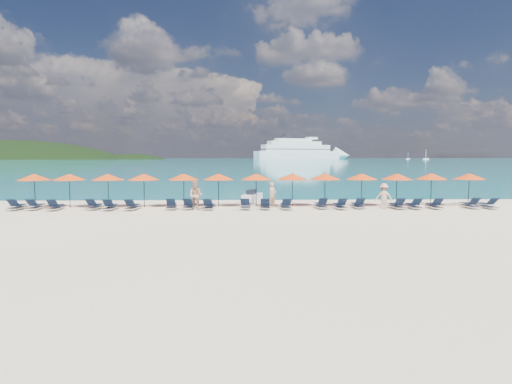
{
  "coord_description": "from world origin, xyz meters",
  "views": [
    {
      "loc": [
        -0.8,
        -22.74,
        3.32
      ],
      "look_at": [
        0.0,
        3.0,
        1.2
      ],
      "focal_mm": 30.0,
      "sensor_mm": 36.0,
      "label": 1
    }
  ],
  "objects": [
    {
      "name": "cruise_ship",
      "position": [
        83.49,
        548.63,
        10.14
      ],
      "size": [
        139.28,
        68.11,
        38.97
      ],
      "rotation": [
        0.0,
        0.0,
        0.34
      ],
      "color": "white",
      "rests_on": "ground"
    },
    {
      "name": "lounger_0",
      "position": [
        -14.94,
        4.27,
        0.24
      ],
      "size": [
        0.71,
        1.73,
        0.66
      ],
      "rotation": [
        0.0,
        0.0,
        0.06
      ],
      "color": "silver",
      "rests_on": "ground"
    },
    {
      "name": "lounger_1",
      "position": [
        -13.82,
        4.33,
        0.24
      ],
      "size": [
        0.64,
        1.71,
        0.66
      ],
      "rotation": [
        0.0,
        0.0,
        0.01
      ],
      "color": "silver",
      "rests_on": "ground"
    },
    {
      "name": "lounger_5",
      "position": [
        -7.71,
        4.05,
        0.24
      ],
      "size": [
        0.74,
        1.74,
        0.66
      ],
      "rotation": [
        0.0,
        0.0,
        -0.07
      ],
      "color": "silver",
      "rests_on": "ground"
    },
    {
      "name": "umbrella_1",
      "position": [
        -12.08,
        5.34,
        2.02
      ],
      "size": [
        2.1,
        2.1,
        2.28
      ],
      "color": "black",
      "rests_on": "ground"
    },
    {
      "name": "lounger_10",
      "position": [
        0.62,
        4.16,
        0.24
      ],
      "size": [
        0.73,
        1.74,
        0.66
      ],
      "rotation": [
        0.0,
        0.0,
        -0.07
      ],
      "color": "silver",
      "rests_on": "ground"
    },
    {
      "name": "lounger_6",
      "position": [
        -5.32,
        4.31,
        0.24
      ],
      "size": [
        0.78,
        1.75,
        0.66
      ],
      "rotation": [
        0.0,
        0.0,
        0.09
      ],
      "color": "silver",
      "rests_on": "ground"
    },
    {
      "name": "lounger_17",
      "position": [
        11.46,
        4.05,
        0.24
      ],
      "size": [
        0.72,
        1.74,
        0.66
      ],
      "rotation": [
        0.0,
        0.0,
        -0.06
      ],
      "color": "silver",
      "rests_on": "ground"
    },
    {
      "name": "jetski",
      "position": [
        -0.11,
        8.53,
        0.37
      ],
      "size": [
        1.62,
        2.69,
        0.9
      ],
      "rotation": [
        0.0,
        0.0,
        -0.29
      ],
      "color": "white",
      "rests_on": "ground"
    },
    {
      "name": "umbrella_2",
      "position": [
        -9.58,
        5.32,
        2.02
      ],
      "size": [
        2.1,
        2.1,
        2.28
      ],
      "color": "black",
      "rests_on": "ground"
    },
    {
      "name": "umbrella_3",
      "position": [
        -7.26,
        5.32,
        2.02
      ],
      "size": [
        2.1,
        2.1,
        2.28
      ],
      "color": "black",
      "rests_on": "ground"
    },
    {
      "name": "umbrella_12",
      "position": [
        14.42,
        5.48,
        2.02
      ],
      "size": [
        2.1,
        2.1,
        2.28
      ],
      "color": "black",
      "rests_on": "ground"
    },
    {
      "name": "lounger_18",
      "position": [
        13.9,
        4.26,
        0.24
      ],
      "size": [
        0.64,
        1.71,
        0.66
      ],
      "rotation": [
        0.0,
        0.0,
        0.01
      ],
      "color": "silver",
      "rests_on": "ground"
    },
    {
      "name": "umbrella_8",
      "position": [
        4.68,
        5.49,
        2.02
      ],
      "size": [
        2.1,
        2.1,
        2.28
      ],
      "color": "black",
      "rests_on": "ground"
    },
    {
      "name": "lounger_3",
      "position": [
        -10.15,
        4.31,
        0.24
      ],
      "size": [
        0.74,
        1.74,
        0.66
      ],
      "rotation": [
        0.0,
        0.0,
        -0.07
      ],
      "color": "silver",
      "rests_on": "ground"
    },
    {
      "name": "headland_small",
      "position": [
        -150.0,
        560.0,
        -35.0
      ],
      "size": [
        162.0,
        126.0,
        85.5
      ],
      "color": "black",
      "rests_on": "ground"
    },
    {
      "name": "beachgoer_b",
      "position": [
        -3.74,
        3.96,
        0.92
      ],
      "size": [
        1.0,
        0.75,
        1.83
      ],
      "primitive_type": "imported",
      "rotation": [
        0.0,
        0.0,
        -0.3
      ],
      "color": "tan",
      "rests_on": "ground"
    },
    {
      "name": "lounger_8",
      "position": [
        -2.93,
        4.11,
        0.24
      ],
      "size": [
        0.76,
        1.75,
        0.66
      ],
      "rotation": [
        0.0,
        0.0,
        -0.08
      ],
      "color": "silver",
      "rests_on": "ground"
    },
    {
      "name": "lounger_16",
      "position": [
        10.12,
        4.04,
        0.24
      ],
      "size": [
        0.65,
        1.71,
        0.66
      ],
      "rotation": [
        0.0,
        0.0,
        -0.02
      ],
      "color": "silver",
      "rests_on": "ground"
    },
    {
      "name": "lounger_9",
      "position": [
        -0.62,
        4.2,
        0.24
      ],
      "size": [
        0.75,
        1.74,
        0.66
      ],
      "rotation": [
        0.0,
        0.0,
        -0.08
      ],
      "color": "silver",
      "rests_on": "ground"
    },
    {
      "name": "umbrella_10",
      "position": [
        9.46,
        5.36,
        2.02
      ],
      "size": [
        2.1,
        2.1,
        2.28
      ],
      "color": "black",
      "rests_on": "ground"
    },
    {
      "name": "lounger_13",
      "position": [
        5.38,
        4.08,
        0.24
      ],
      "size": [
        0.65,
        1.71,
        0.66
      ],
      "rotation": [
        0.0,
        0.0,
        0.02
      ],
      "color": "silver",
      "rests_on": "ground"
    },
    {
      "name": "lounger_19",
      "position": [
        14.93,
        4.1,
        0.24
      ],
      "size": [
        0.76,
        1.75,
        0.66
      ],
      "rotation": [
        0.0,
        0.0,
        0.08
      ],
      "color": "silver",
      "rests_on": "ground"
    },
    {
      "name": "umbrella_5",
      "position": [
        -2.4,
        5.52,
        2.02
      ],
      "size": [
        2.1,
        2.1,
        2.28
      ],
      "color": "black",
      "rests_on": "ground"
    },
    {
      "name": "sea",
      "position": [
        0.0,
        660.0,
        0.01
      ],
      "size": [
        1600.0,
        1300.0,
        0.01
      ],
      "primitive_type": "cube",
      "color": "#1FA9B2",
      "rests_on": "ground"
    },
    {
      "name": "lounger_2",
      "position": [
        -12.49,
        4.08,
        0.24
      ],
      "size": [
        0.76,
        1.75,
        0.66
      ],
      "rotation": [
        0.0,
        0.0,
        0.08
      ],
      "color": "silver",
      "rests_on": "ground"
    },
    {
      "name": "lounger_15",
      "position": [
        9.06,
        4.1,
        0.24
      ],
      "size": [
        0.62,
        1.7,
        0.66
      ],
      "rotation": [
        0.0,
        0.0,
        -0.0
      ],
      "color": "silver",
      "rests_on": "ground"
    },
    {
      "name": "umbrella_9",
      "position": [
        7.13,
        5.44,
        2.02
      ],
      "size": [
        2.1,
        2.1,
        2.28
      ],
      "color": "black",
      "rests_on": "ground"
    },
    {
      "name": "sailboat_near",
      "position": [
        210.41,
        464.89,
        1.24
      ],
      "size": [
        6.6,
        2.2,
        12.1
      ],
      "color": "white",
      "rests_on": "ground"
    },
    {
      "name": "sailboat_far",
      "position": [
        224.89,
        555.52,
        0.96
      ],
      "size": [
        5.11,
        1.7,
        9.37
      ],
      "color": "white",
      "rests_on": "ground"
    },
    {
      "name": "umbrella_4",
      "position": [
        -4.69,
        5.49,
        2.02
      ],
      "size": [
        2.1,
        2.1,
        2.28
      ],
      "color": "black",
      "rests_on": "ground"
    },
    {
      "name": "ground",
      "position": [
        0.0,
        0.0,
        0.0
      ],
      "size": [
        1400.0,
        1400.0,
        0.0
      ],
      "primitive_type": "plane",
      "color": "beige"
    },
    {
      "name": "beachgoer_c",
      "position": [
        8.12,
        3.89,
        0.83
      ],
      "size": [
        1.12,
        0.63,
        1.66
      ],
      "primitive_type": "imported",
      "rotation": [
        0.0,
        0.0,
        3.01
      ],
      "color": "tan",
      "rests_on": "ground"
    },
    {
      "name": "lounger_4",
      "position": [
        -9.08,
        4.05,
        0.24
      ],
      "size": [
        0.7,
        1.73,
        0.66
      ],
      "rotation": [
        0.0,
        0.0,
        0.05
      ],
      "color": "silver",
      "rests_on": "ground"
    },
    {
      "name": "lounger_14",
      "position": [
        6.61,
        4.39,
        0.24
      ],
      "size": [
        0.63,
        1.7,
        0.66
      ],
      "rotation": [
        0.0,
        0.0,
        -0.0
      ],
      "color": "silver",
      "rests_on": "ground"
    },
    {
      "name": "beachgoer_a",
      "position": [
        1.13,
        4.91,
        0.84
      ],
      "size": [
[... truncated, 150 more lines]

